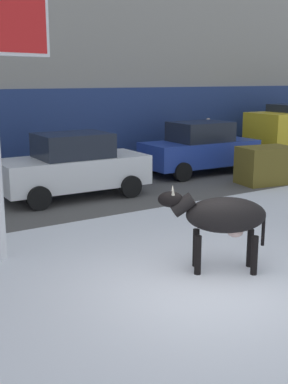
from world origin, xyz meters
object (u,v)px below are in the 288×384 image
(car_white_sedan, at_px, (73,166))
(dumpster, at_px, (265,165))
(cow_black, at_px, (222,217))
(car_blue_sedan, at_px, (200,148))
(pedestrian_near_billboard, at_px, (208,139))

(car_white_sedan, height_order, dumpster, car_white_sedan)
(cow_black, distance_m, dumpster, 7.95)
(cow_black, xyz_separation_m, car_white_sedan, (0.24, 6.55, -0.09))
(cow_black, height_order, car_white_sedan, car_white_sedan)
(car_blue_sedan, relative_size, pedestrian_near_billboard, 2.46)
(cow_black, xyz_separation_m, pedestrian_near_billboard, (7.85, 9.68, -0.11))
(car_blue_sedan, height_order, pedestrian_near_billboard, car_blue_sedan)
(car_blue_sedan, bearing_deg, dumpster, -75.79)
(dumpster, bearing_deg, cow_black, -141.90)
(cow_black, distance_m, car_white_sedan, 6.55)
(car_white_sedan, height_order, car_blue_sedan, same)
(car_blue_sedan, bearing_deg, cow_black, -126.96)
(pedestrian_near_billboard, relative_size, dumpster, 1.02)
(car_white_sedan, bearing_deg, cow_black, -92.13)
(cow_black, bearing_deg, dumpster, 38.10)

